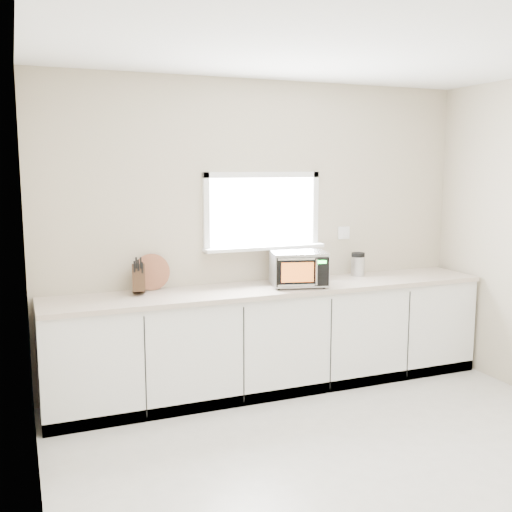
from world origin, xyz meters
TOP-DOWN VIEW (x-y plane):
  - ground at (0.00, 0.00)m, footprint 4.00×4.00m
  - back_wall at (0.00, 2.00)m, footprint 4.00×0.17m
  - cabinets at (0.00, 1.70)m, footprint 3.92×0.60m
  - countertop at (0.00, 1.69)m, footprint 3.92×0.64m
  - microwave at (0.20, 1.63)m, footprint 0.54×0.47m
  - knife_block at (-1.15, 1.82)m, footprint 0.14×0.23m
  - cutting_board at (-1.02, 1.94)m, footprint 0.31×0.07m
  - coffee_grinder at (0.93, 1.86)m, footprint 0.14×0.14m

SIDE VIEW (x-z plane):
  - ground at x=0.00m, z-range 0.00..0.00m
  - cabinets at x=0.00m, z-range 0.00..0.88m
  - countertop at x=0.00m, z-range 0.88..0.92m
  - coffee_grinder at x=0.93m, z-range 0.92..1.14m
  - knife_block at x=-1.15m, z-range 0.90..1.21m
  - cutting_board at x=-1.02m, z-range 0.92..1.23m
  - microwave at x=0.20m, z-range 0.93..1.23m
  - back_wall at x=0.00m, z-range 0.01..2.71m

